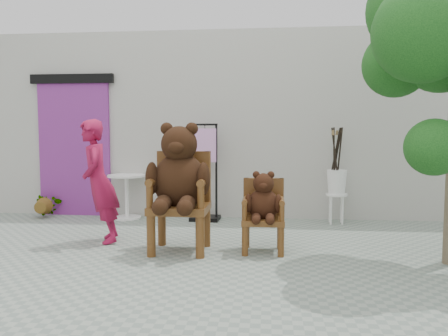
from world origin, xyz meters
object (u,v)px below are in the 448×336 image
object	(u,v)px
chair_small	(263,205)
cafe_table	(127,191)
person	(99,182)
stool_bucket	(337,181)
chair_big	(180,180)
display_stand	(205,183)

from	to	relation	value
chair_small	cafe_table	bearing A→B (deg)	141.83
cafe_table	chair_small	bearing A→B (deg)	-38.17
person	stool_bucket	world-z (taller)	person
chair_big	chair_small	xyz separation A→B (m)	(0.96, 0.07, -0.29)
chair_big	cafe_table	distance (m)	2.21
chair_small	cafe_table	world-z (taller)	chair_small
chair_big	display_stand	world-z (taller)	display_stand
display_stand	stool_bucket	distance (m)	2.01
person	cafe_table	xyz separation A→B (m)	(-0.15, 1.51, -0.33)
chair_big	person	world-z (taller)	person
chair_small	chair_big	bearing A→B (deg)	-175.60
display_stand	stool_bucket	bearing A→B (deg)	1.80
display_stand	chair_big	bearing A→B (deg)	-88.08
chair_big	person	bearing A→B (deg)	164.93
cafe_table	display_stand	world-z (taller)	display_stand
chair_small	stool_bucket	world-z (taller)	stool_bucket
chair_small	display_stand	world-z (taller)	display_stand
chair_small	display_stand	size ratio (longest dim) A/B	0.62
stool_bucket	cafe_table	bearing A→B (deg)	179.20
chair_small	stool_bucket	size ratio (longest dim) A/B	0.65
chair_small	display_stand	bearing A→B (deg)	118.38
cafe_table	display_stand	size ratio (longest dim) A/B	0.47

